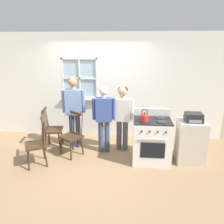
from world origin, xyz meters
TOP-DOWN VIEW (x-y plane):
  - ground_plane at (0.00, 0.00)m, footprint 16.00×16.00m
  - wall_back at (0.02, 1.40)m, footprint 6.40×0.16m
  - chair_by_window at (-1.06, -0.29)m, footprint 0.55×0.56m
  - chair_near_wall at (-0.46, 0.19)m, footprint 0.58×0.57m
  - chair_center_cluster at (-1.03, 0.53)m, footprint 0.46×0.47m
  - person_elderly_left at (-0.49, 0.59)m, footprint 0.54×0.25m
  - person_teen_center at (0.23, 0.41)m, footprint 0.52×0.25m
  - person_adult_right at (0.64, 0.53)m, footprint 0.54×0.27m
  - stove at (1.28, 0.07)m, footprint 0.77×0.68m
  - kettle at (1.11, -0.06)m, footprint 0.21×0.17m
  - potted_plant at (-0.53, 1.31)m, footprint 0.17×0.17m
  - side_counter at (2.09, 0.12)m, footprint 0.55×0.50m
  - stereo at (2.09, 0.10)m, footprint 0.34×0.29m

SIDE VIEW (x-z plane):
  - ground_plane at x=0.00m, z-range 0.00..0.00m
  - chair_by_window at x=-1.06m, z-range -0.04..0.93m
  - chair_near_wall at x=-0.46m, z-range -0.04..0.93m
  - chair_center_cluster at x=-1.03m, z-range -0.04..0.93m
  - side_counter at x=2.09m, z-range 0.00..0.90m
  - stove at x=1.28m, z-range -0.07..1.01m
  - person_teen_center at x=0.23m, z-range 0.14..1.67m
  - person_adult_right at x=0.64m, z-range 0.17..1.69m
  - stereo at x=2.09m, z-range 0.90..1.08m
  - kettle at x=1.11m, z-range 0.90..1.15m
  - person_elderly_left at x=-0.49m, z-range 0.20..1.90m
  - potted_plant at x=-0.53m, z-range 0.98..1.20m
  - wall_back at x=0.02m, z-range -0.01..2.69m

